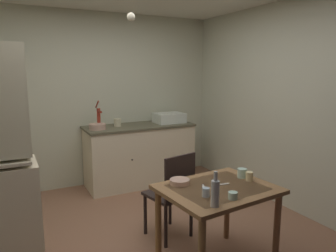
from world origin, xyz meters
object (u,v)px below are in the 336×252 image
at_px(sink_basin, 169,118).
at_px(chair_far_side, 172,193).
at_px(mixing_bowl_counter, 97,127).
at_px(mug_dark, 242,173).
at_px(hand_pump, 99,116).
at_px(serving_bowl_wide, 180,182).
at_px(dining_table, 217,199).
at_px(glass_bottle, 215,193).

height_order(sink_basin, chair_far_side, sink_basin).
relative_size(mixing_bowl_counter, mug_dark, 2.71).
bearing_deg(hand_pump, serving_bowl_wide, -86.05).
bearing_deg(dining_table, sink_basin, 72.82).
distance_m(chair_far_side, glass_bottle, 0.98).
distance_m(dining_table, mug_dark, 0.39).
relative_size(hand_pump, mug_dark, 4.57).
relative_size(mixing_bowl_counter, serving_bowl_wide, 1.33).
xyz_separation_m(mixing_bowl_counter, dining_table, (0.45, -2.20, -0.32)).
bearing_deg(chair_far_side, mug_dark, -47.44).
xyz_separation_m(sink_basin, chair_far_side, (-0.81, -1.65, -0.49)).
distance_m(serving_bowl_wide, glass_bottle, 0.53).
bearing_deg(mug_dark, dining_table, -163.80).
height_order(dining_table, glass_bottle, glass_bottle).
height_order(mixing_bowl_counter, chair_far_side, mixing_bowl_counter).
relative_size(sink_basin, mixing_bowl_counter, 1.90).
height_order(serving_bowl_wide, mug_dark, mug_dark).
bearing_deg(serving_bowl_wide, mug_dark, -10.79).
bearing_deg(serving_bowl_wide, sink_basin, 65.06).
height_order(hand_pump, dining_table, hand_pump).
bearing_deg(chair_far_side, glass_bottle, -98.23).
xyz_separation_m(hand_pump, dining_table, (0.39, -2.29, -0.45)).
bearing_deg(hand_pump, mixing_bowl_counter, -117.84).
height_order(mixing_bowl_counter, serving_bowl_wide, mixing_bowl_counter).
relative_size(mixing_bowl_counter, dining_table, 0.23).
height_order(chair_far_side, mug_dark, chair_far_side).
bearing_deg(hand_pump, dining_table, -80.23).
bearing_deg(sink_basin, chair_far_side, -116.28).
bearing_deg(dining_table, serving_bowl_wide, 139.62).
bearing_deg(chair_far_side, sink_basin, 63.72).
bearing_deg(mixing_bowl_counter, mug_dark, -69.38).
bearing_deg(sink_basin, serving_bowl_wide, -114.94).
xyz_separation_m(chair_far_side, glass_bottle, (-0.13, -0.91, 0.35)).
bearing_deg(hand_pump, sink_basin, -2.38).
relative_size(sink_basin, mug_dark, 5.16).
xyz_separation_m(mixing_bowl_counter, mug_dark, (0.79, -2.10, -0.17)).
bearing_deg(glass_bottle, dining_table, 50.97).
distance_m(mug_dark, glass_bottle, 0.72).
bearing_deg(mixing_bowl_counter, serving_bowl_wide, -84.42).
height_order(sink_basin, hand_pump, hand_pump).
height_order(sink_basin, serving_bowl_wide, sink_basin).
xyz_separation_m(dining_table, chair_far_side, (-0.12, 0.60, -0.13)).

